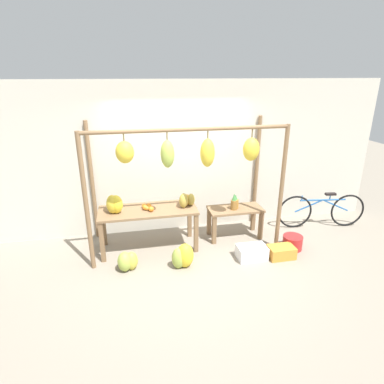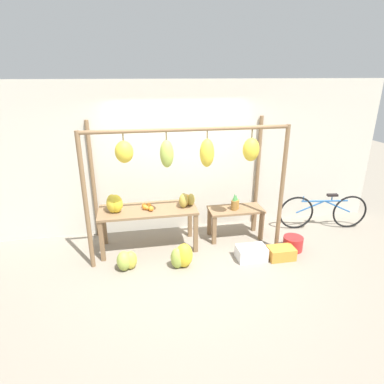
{
  "view_description": "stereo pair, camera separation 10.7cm",
  "coord_description": "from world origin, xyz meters",
  "px_view_note": "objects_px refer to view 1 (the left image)",
  "views": [
    {
      "loc": [
        -0.91,
        -4.34,
        2.9
      ],
      "look_at": [
        0.13,
        0.67,
        0.99
      ],
      "focal_mm": 30.0,
      "sensor_mm": 36.0,
      "label": 1
    },
    {
      "loc": [
        -0.8,
        -4.36,
        2.9
      ],
      "look_at": [
        0.13,
        0.67,
        0.99
      ],
      "focal_mm": 30.0,
      "sensor_mm": 36.0,
      "label": 2
    }
  ],
  "objects_px": {
    "pineapple_cluster": "(235,203)",
    "parked_bicycle": "(321,210)",
    "banana_pile_ground_right": "(183,256)",
    "banana_pile_ground_left": "(127,261)",
    "fruit_crate_white": "(252,252)",
    "orange_pile": "(148,207)",
    "blue_bucket": "(292,242)",
    "fruit_crate_purple": "(281,252)",
    "papaya_pile": "(186,200)",
    "banana_pile_on_table": "(114,204)"
  },
  "relations": [
    {
      "from": "pineapple_cluster",
      "to": "parked_bicycle",
      "type": "height_order",
      "value": "pineapple_cluster"
    },
    {
      "from": "pineapple_cluster",
      "to": "banana_pile_ground_right",
      "type": "xyz_separation_m",
      "value": [
        -1.1,
        -0.78,
        -0.51
      ]
    },
    {
      "from": "banana_pile_ground_left",
      "to": "fruit_crate_white",
      "type": "relative_size",
      "value": 0.77
    },
    {
      "from": "banana_pile_ground_right",
      "to": "orange_pile",
      "type": "bearing_deg",
      "value": 124.01
    },
    {
      "from": "blue_bucket",
      "to": "fruit_crate_purple",
      "type": "relative_size",
      "value": 0.78
    },
    {
      "from": "papaya_pile",
      "to": "pineapple_cluster",
      "type": "bearing_deg",
      "value": 5.67
    },
    {
      "from": "banana_pile_ground_left",
      "to": "pineapple_cluster",
      "type": "bearing_deg",
      "value": 19.52
    },
    {
      "from": "banana_pile_on_table",
      "to": "fruit_crate_white",
      "type": "distance_m",
      "value": 2.39
    },
    {
      "from": "orange_pile",
      "to": "pineapple_cluster",
      "type": "relative_size",
      "value": 0.84
    },
    {
      "from": "banana_pile_ground_left",
      "to": "fruit_crate_purple",
      "type": "xyz_separation_m",
      "value": [
        2.51,
        -0.14,
        -0.06
      ]
    },
    {
      "from": "banana_pile_on_table",
      "to": "banana_pile_ground_right",
      "type": "bearing_deg",
      "value": -33.19
    },
    {
      "from": "banana_pile_ground_left",
      "to": "banana_pile_ground_right",
      "type": "relative_size",
      "value": 0.91
    },
    {
      "from": "blue_bucket",
      "to": "fruit_crate_purple",
      "type": "xyz_separation_m",
      "value": [
        -0.32,
        -0.23,
        -0.02
      ]
    },
    {
      "from": "papaya_pile",
      "to": "blue_bucket",
      "type": "bearing_deg",
      "value": -16.16
    },
    {
      "from": "fruit_crate_white",
      "to": "fruit_crate_purple",
      "type": "xyz_separation_m",
      "value": [
        0.49,
        -0.07,
        -0.01
      ]
    },
    {
      "from": "blue_bucket",
      "to": "papaya_pile",
      "type": "relative_size",
      "value": 1.04
    },
    {
      "from": "parked_bicycle",
      "to": "fruit_crate_purple",
      "type": "distance_m",
      "value": 1.58
    },
    {
      "from": "pineapple_cluster",
      "to": "fruit_crate_white",
      "type": "relative_size",
      "value": 0.65
    },
    {
      "from": "banana_pile_ground_left",
      "to": "blue_bucket",
      "type": "bearing_deg",
      "value": 1.71
    },
    {
      "from": "orange_pile",
      "to": "blue_bucket",
      "type": "bearing_deg",
      "value": -11.97
    },
    {
      "from": "pineapple_cluster",
      "to": "banana_pile_ground_left",
      "type": "distance_m",
      "value": 2.14
    },
    {
      "from": "pineapple_cluster",
      "to": "fruit_crate_purple",
      "type": "height_order",
      "value": "pineapple_cluster"
    },
    {
      "from": "blue_bucket",
      "to": "papaya_pile",
      "type": "height_order",
      "value": "papaya_pile"
    },
    {
      "from": "blue_bucket",
      "to": "parked_bicycle",
      "type": "distance_m",
      "value": 1.19
    },
    {
      "from": "orange_pile",
      "to": "blue_bucket",
      "type": "xyz_separation_m",
      "value": [
        2.44,
        -0.52,
        -0.66
      ]
    },
    {
      "from": "parked_bicycle",
      "to": "papaya_pile",
      "type": "height_order",
      "value": "papaya_pile"
    },
    {
      "from": "orange_pile",
      "to": "papaya_pile",
      "type": "relative_size",
      "value": 0.8
    },
    {
      "from": "parked_bicycle",
      "to": "blue_bucket",
      "type": "bearing_deg",
      "value": -144.79
    },
    {
      "from": "pineapple_cluster",
      "to": "orange_pile",
      "type": "bearing_deg",
      "value": -176.74
    },
    {
      "from": "orange_pile",
      "to": "banana_pile_ground_left",
      "type": "distance_m",
      "value": 0.95
    },
    {
      "from": "fruit_crate_purple",
      "to": "blue_bucket",
      "type": "bearing_deg",
      "value": 35.21
    },
    {
      "from": "orange_pile",
      "to": "parked_bicycle",
      "type": "distance_m",
      "value": 3.43
    },
    {
      "from": "pineapple_cluster",
      "to": "parked_bicycle",
      "type": "bearing_deg",
      "value": 2.08
    },
    {
      "from": "banana_pile_on_table",
      "to": "banana_pile_ground_right",
      "type": "distance_m",
      "value": 1.39
    },
    {
      "from": "fruit_crate_white",
      "to": "blue_bucket",
      "type": "bearing_deg",
      "value": 10.77
    },
    {
      "from": "papaya_pile",
      "to": "banana_pile_ground_right",
      "type": "bearing_deg",
      "value": -105.33
    },
    {
      "from": "banana_pile_ground_left",
      "to": "parked_bicycle",
      "type": "bearing_deg",
      "value": 11.33
    },
    {
      "from": "pineapple_cluster",
      "to": "fruit_crate_purple",
      "type": "xyz_separation_m",
      "value": [
        0.56,
        -0.84,
        -0.6
      ]
    },
    {
      "from": "banana_pile_ground_right",
      "to": "blue_bucket",
      "type": "bearing_deg",
      "value": 5.1
    },
    {
      "from": "banana_pile_on_table",
      "to": "fruit_crate_purple",
      "type": "height_order",
      "value": "banana_pile_on_table"
    },
    {
      "from": "banana_pile_ground_right",
      "to": "fruit_crate_white",
      "type": "relative_size",
      "value": 0.84
    },
    {
      "from": "banana_pile_ground_right",
      "to": "fruit_crate_white",
      "type": "distance_m",
      "value": 1.16
    },
    {
      "from": "fruit_crate_white",
      "to": "blue_bucket",
      "type": "distance_m",
      "value": 0.83
    },
    {
      "from": "parked_bicycle",
      "to": "papaya_pile",
      "type": "xyz_separation_m",
      "value": [
        -2.74,
        -0.16,
        0.5
      ]
    },
    {
      "from": "orange_pile",
      "to": "fruit_crate_white",
      "type": "distance_m",
      "value": 1.89
    },
    {
      "from": "banana_pile_on_table",
      "to": "fruit_crate_purple",
      "type": "distance_m",
      "value": 2.86
    },
    {
      "from": "pineapple_cluster",
      "to": "banana_pile_ground_right",
      "type": "bearing_deg",
      "value": -144.43
    },
    {
      "from": "banana_pile_ground_right",
      "to": "parked_bicycle",
      "type": "bearing_deg",
      "value": 16.18
    },
    {
      "from": "pineapple_cluster",
      "to": "banana_pile_on_table",
      "type": "bearing_deg",
      "value": -176.56
    },
    {
      "from": "orange_pile",
      "to": "banana_pile_ground_right",
      "type": "height_order",
      "value": "orange_pile"
    }
  ]
}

